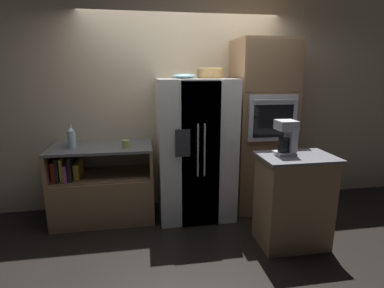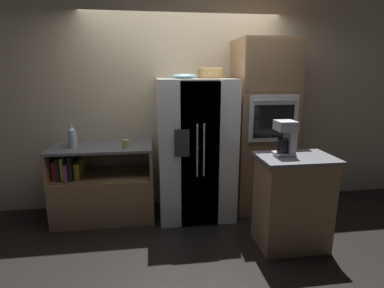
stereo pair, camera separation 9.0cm
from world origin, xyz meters
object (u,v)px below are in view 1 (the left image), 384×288
object	(u,v)px
bottle_short	(71,138)
mug	(126,144)
refrigerator	(195,149)
bottle_tall	(72,137)
wall_oven	(261,127)
wicker_basket	(210,73)
coffee_maker	(287,136)
fruit_bowl	(184,76)

from	to	relation	value
bottle_short	mug	bearing A→B (deg)	-9.06
refrigerator	bottle_tall	world-z (taller)	refrigerator
wall_oven	bottle_short	bearing A→B (deg)	-178.11
bottle_tall	wicker_basket	bearing A→B (deg)	-2.21
wall_oven	bottle_tall	xyz separation A→B (m)	(-2.34, 0.06, -0.07)
wicker_basket	wall_oven	bearing A→B (deg)	0.12
bottle_short	coffee_maker	world-z (taller)	coffee_maker
wall_oven	bottle_tall	bearing A→B (deg)	178.47
bottle_tall	coffee_maker	size ratio (longest dim) A/B	0.62
refrigerator	bottle_tall	size ratio (longest dim) A/B	8.00
refrigerator	wall_oven	distance (m)	0.91
wicker_basket	bottle_short	bearing A→B (deg)	-177.37
bottle_short	coffee_maker	xyz separation A→B (m)	(2.24, -0.80, 0.11)
wall_oven	wicker_basket	world-z (taller)	wall_oven
refrigerator	mug	distance (m)	0.84
refrigerator	bottle_short	xyz separation A→B (m)	(-1.44, -0.01, 0.20)
bottle_short	coffee_maker	distance (m)	2.38
refrigerator	coffee_maker	xyz separation A→B (m)	(0.80, -0.81, 0.31)
bottle_tall	bottle_short	bearing A→B (deg)	-80.49
refrigerator	fruit_bowl	bearing A→B (deg)	-177.84
fruit_bowl	bottle_tall	distance (m)	1.52
bottle_short	wicker_basket	bearing A→B (deg)	2.63
mug	bottle_tall	bearing A→B (deg)	159.59
refrigerator	wicker_basket	xyz separation A→B (m)	(0.19, 0.06, 0.92)
wall_oven	fruit_bowl	bearing A→B (deg)	-175.96
fruit_bowl	mug	distance (m)	1.04
bottle_tall	coffee_maker	distance (m)	2.45
bottle_short	wall_oven	bearing A→B (deg)	1.89
coffee_maker	fruit_bowl	bearing A→B (deg)	139.29
mug	refrigerator	bearing A→B (deg)	7.44
wicker_basket	coffee_maker	xyz separation A→B (m)	(0.60, -0.87, -0.61)
refrigerator	mug	xyz separation A→B (m)	(-0.83, -0.11, 0.12)
mug	fruit_bowl	bearing A→B (deg)	8.46
wall_oven	coffee_maker	world-z (taller)	wall_oven
wall_oven	mug	bearing A→B (deg)	-174.15
wicker_basket	bottle_tall	bearing A→B (deg)	177.79
fruit_bowl	coffee_maker	xyz separation A→B (m)	(0.93, -0.80, -0.58)
wicker_basket	mug	world-z (taller)	wicker_basket
fruit_bowl	bottle_short	bearing A→B (deg)	-179.77
bottle_short	coffee_maker	size ratio (longest dim) A/B	0.82
refrigerator	wall_oven	world-z (taller)	wall_oven
bottle_tall	mug	world-z (taller)	bottle_tall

